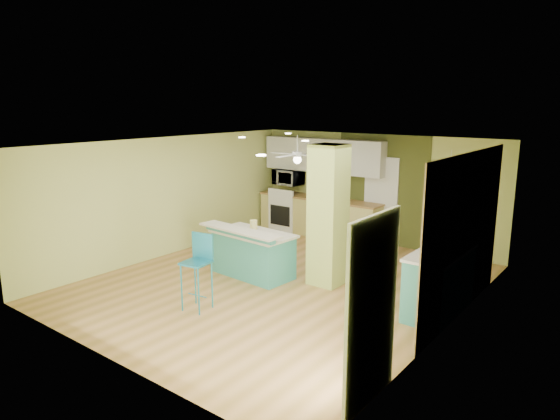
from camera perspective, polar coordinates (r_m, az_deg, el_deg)
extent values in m
cube|color=olive|center=(9.11, 0.15, -8.36)|extent=(6.00, 7.00, 0.01)
cube|color=white|center=(8.56, 0.16, 7.57)|extent=(6.00, 7.00, 0.01)
cube|color=#BFC86B|center=(11.67, 10.71, 2.40)|extent=(6.00, 0.01, 2.50)
cube|color=#BFC86B|center=(6.43, -19.35, -6.12)|extent=(6.00, 0.01, 2.50)
cube|color=#BFC86B|center=(10.81, -12.59, 1.54)|extent=(0.01, 7.00, 2.50)
cube|color=#BFC86B|center=(7.37, 19.06, -3.80)|extent=(0.01, 7.00, 2.50)
cube|color=#937454|center=(7.93, 20.35, -2.78)|extent=(0.02, 3.40, 2.50)
cube|color=#464D1F|center=(11.57, 11.55, 2.28)|extent=(2.20, 0.02, 2.50)
cube|color=white|center=(11.59, 11.44, 1.04)|extent=(0.82, 0.05, 2.00)
cube|color=silver|center=(5.43, 10.47, -11.30)|extent=(0.04, 1.08, 2.10)
cube|color=#ADC35A|center=(8.79, 5.51, -0.65)|extent=(0.55, 0.55, 2.50)
cube|color=#D0C56D|center=(12.21, 4.47, -0.83)|extent=(3.20, 0.60, 0.90)
cube|color=olive|center=(12.11, 4.51, 1.34)|extent=(3.25, 0.63, 0.04)
cube|color=white|center=(12.74, 0.90, -0.24)|extent=(0.76, 0.64, 0.90)
cube|color=black|center=(12.49, -0.01, -0.63)|extent=(0.59, 0.02, 0.50)
cube|color=white|center=(12.40, 0.08, 1.96)|extent=(0.76, 0.06, 0.18)
cube|color=silver|center=(12.06, 4.91, 6.24)|extent=(3.20, 0.34, 0.80)
imported|color=silver|center=(12.57, 0.91, 3.77)|extent=(0.70, 0.48, 0.39)
cylinder|color=white|center=(10.83, 2.01, 7.46)|extent=(0.03, 0.03, 0.40)
cylinder|color=white|center=(10.85, 2.00, 6.40)|extent=(0.24, 0.24, 0.10)
sphere|color=white|center=(10.86, 2.00, 5.77)|extent=(0.18, 0.18, 0.18)
cylinder|color=silver|center=(8.00, 18.87, 4.32)|extent=(0.01, 0.01, 0.62)
sphere|color=white|center=(8.04, 18.72, 2.13)|extent=(0.14, 0.14, 0.14)
cube|color=brown|center=(8.06, 20.79, -0.39)|extent=(0.03, 0.90, 0.70)
cube|color=teal|center=(9.39, -3.08, -5.16)|extent=(1.54, 0.85, 0.79)
cube|color=beige|center=(9.27, -3.11, -2.70)|extent=(1.64, 0.95, 0.04)
cube|color=teal|center=(9.02, -4.69, -2.64)|extent=(1.69, 0.25, 0.11)
cube|color=beige|center=(9.00, -4.70, -2.32)|extent=(1.82, 0.50, 0.04)
cylinder|color=teal|center=(7.97, -11.18, -8.74)|extent=(0.03, 0.03, 0.75)
cylinder|color=teal|center=(7.77, -9.28, -9.23)|extent=(0.03, 0.03, 0.75)
cylinder|color=teal|center=(8.21, -9.66, -8.05)|extent=(0.03, 0.03, 0.75)
cylinder|color=teal|center=(8.02, -7.77, -8.50)|extent=(0.03, 0.03, 0.75)
cube|color=teal|center=(7.86, -9.57, -5.95)|extent=(0.45, 0.45, 0.03)
cube|color=teal|center=(7.93, -8.82, -4.07)|extent=(0.40, 0.09, 0.42)
cube|color=teal|center=(8.13, 17.73, -7.96)|extent=(0.61, 1.48, 0.95)
cube|color=silver|center=(7.98, 17.96, -4.61)|extent=(0.65, 1.54, 0.04)
imported|color=#382716|center=(11.80, 6.07, 1.29)|extent=(0.33, 0.33, 0.07)
cylinder|color=yellow|center=(9.46, -3.03, -1.70)|extent=(0.14, 0.14, 0.18)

